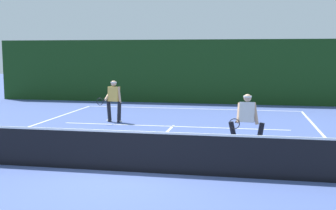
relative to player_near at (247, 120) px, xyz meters
name	(u,v)px	position (x,y,z in m)	size (l,w,h in m)	color
ground_plane	(126,172)	(-2.76, -2.72, -0.89)	(80.00, 80.00, 0.00)	#475B9C
court_line_baseline_far	(191,109)	(-2.76, 8.57, -0.89)	(10.62, 0.10, 0.01)	white
court_line_service	(173,126)	(-2.76, 3.46, -0.89)	(8.65, 0.10, 0.01)	white
court_line_centre	(156,143)	(-2.76, 0.48, -0.89)	(0.10, 6.40, 0.01)	white
tennis_net	(126,151)	(-2.76, -2.72, -0.39)	(11.63, 0.09, 1.10)	#1E4723
player_near	(247,120)	(0.00, 0.00, 0.00)	(1.03, 0.83, 1.63)	black
player_far	(114,99)	(-5.24, 3.98, 0.03)	(0.91, 0.90, 1.68)	black
tennis_ball	(284,166)	(0.93, -1.65, -0.86)	(0.07, 0.07, 0.07)	#D1E033
back_fence_windscreen	(196,72)	(-2.76, 10.78, 0.84)	(23.04, 0.12, 3.47)	#153513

